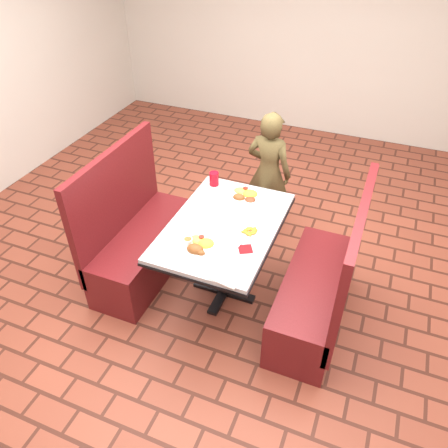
{
  "coord_description": "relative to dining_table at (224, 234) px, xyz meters",
  "views": [
    {
      "loc": [
        1.0,
        -2.45,
        2.78
      ],
      "look_at": [
        0.0,
        0.0,
        0.75
      ],
      "focal_mm": 35.0,
      "sensor_mm": 36.0,
      "label": 1
    }
  ],
  "objects": [
    {
      "name": "lettuce_shreds",
      "position": [
        0.04,
        0.06,
        0.1
      ],
      "size": [
        0.28,
        0.32,
        0.0
      ],
      "primitive_type": null,
      "color": "#7CB448",
      "rests_on": "dining_table"
    },
    {
      "name": "fork_utensil",
      "position": [
        -0.12,
        -0.35,
        0.11
      ],
      "size": [
        0.07,
        0.13,
        0.0
      ],
      "primitive_type": "cube",
      "rotation": [
        0.0,
        0.0,
        -0.45
      ],
      "color": "#B9B8BD",
      "rests_on": "dining_table"
    },
    {
      "name": "spoon_utensil",
      "position": [
        0.2,
        -0.19,
        0.1
      ],
      "size": [
        0.03,
        0.13,
        0.0
      ],
      "primitive_type": "cube",
      "rotation": [
        0.0,
        0.0,
        -0.13
      ],
      "color": "#BCBBC0",
      "rests_on": "dining_table"
    },
    {
      "name": "near_dinner_plate",
      "position": [
        -0.06,
        -0.32,
        0.13
      ],
      "size": [
        0.28,
        0.28,
        0.09
      ],
      "rotation": [
        0.0,
        0.0,
        -0.17
      ],
      "color": "white",
      "rests_on": "dining_table"
    },
    {
      "name": "dining_table",
      "position": [
        0.0,
        0.0,
        0.0
      ],
      "size": [
        0.81,
        1.21,
        0.75
      ],
      "color": "#B4B6B9",
      "rests_on": "ground"
    },
    {
      "name": "diner_person",
      "position": [
        0.03,
        1.07,
        -0.04
      ],
      "size": [
        0.48,
        0.35,
        1.24
      ],
      "primitive_type": "imported",
      "rotation": [
        0.0,
        0.0,
        3.02
      ],
      "color": "brown",
      "rests_on": "ground"
    },
    {
      "name": "room",
      "position": [
        0.0,
        0.0,
        1.26
      ],
      "size": [
        7.0,
        7.04,
        2.82
      ],
      "color": "brown",
      "rests_on": "ground"
    },
    {
      "name": "maroon_napkin",
      "position": [
        0.25,
        -0.22,
        0.1
      ],
      "size": [
        0.13,
        0.13,
        0.0
      ],
      "primitive_type": "cube",
      "rotation": [
        0.0,
        0.0,
        0.5
      ],
      "color": "#5D0D11",
      "rests_on": "dining_table"
    },
    {
      "name": "red_tumbler",
      "position": [
        -0.29,
        0.49,
        0.16
      ],
      "size": [
        0.08,
        0.08,
        0.12
      ],
      "primitive_type": "cylinder",
      "color": "red",
      "rests_on": "dining_table"
    },
    {
      "name": "far_dinner_plate",
      "position": [
        0.02,
        0.41,
        0.12
      ],
      "size": [
        0.3,
        0.3,
        0.08
      ],
      "rotation": [
        0.0,
        0.0,
        -0.4
      ],
      "color": "white",
      "rests_on": "dining_table"
    },
    {
      "name": "knife_utensil",
      "position": [
        -0.12,
        -0.34,
        0.11
      ],
      "size": [
        0.04,
        0.17,
        0.0
      ],
      "primitive_type": "cube",
      "rotation": [
        0.0,
        0.0,
        0.16
      ],
      "color": "silver",
      "rests_on": "dining_table"
    },
    {
      "name": "paper_napkin",
      "position": [
        0.23,
        -0.53,
        0.1
      ],
      "size": [
        0.22,
        0.18,
        0.01
      ],
      "primitive_type": "cube",
      "rotation": [
        0.0,
        0.0,
        -0.14
      ],
      "color": "white",
      "rests_on": "dining_table"
    },
    {
      "name": "booth_bench_left",
      "position": [
        -0.8,
        0.0,
        -0.32
      ],
      "size": [
        0.47,
        1.2,
        1.17
      ],
      "color": "maroon",
      "rests_on": "ground"
    },
    {
      "name": "booth_bench_right",
      "position": [
        0.8,
        0.0,
        -0.32
      ],
      "size": [
        0.47,
        1.2,
        1.17
      ],
      "color": "maroon",
      "rests_on": "ground"
    },
    {
      "name": "plantain_plate",
      "position": [
        0.22,
        -0.04,
        0.11
      ],
      "size": [
        0.18,
        0.18,
        0.03
      ],
      "rotation": [
        0.0,
        0.0,
        0.38
      ],
      "color": "white",
      "rests_on": "dining_table"
    }
  ]
}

